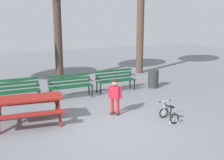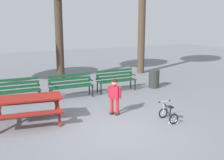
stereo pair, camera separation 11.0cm
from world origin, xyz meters
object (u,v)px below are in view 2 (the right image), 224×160
object	(u,v)px
picnic_table	(28,103)
child_standing	(115,94)
park_bench_right	(116,78)
kids_bicycle	(168,114)
park_bench_left	(71,84)
trash_bin	(154,79)
park_bench_far_left	(16,89)

from	to	relation	value
picnic_table	child_standing	distance (m)	2.49
park_bench_right	child_standing	bearing A→B (deg)	-117.06
picnic_table	child_standing	bearing A→B (deg)	-8.97
picnic_table	kids_bicycle	world-z (taller)	picnic_table
park_bench_left	kids_bicycle	distance (m)	3.94
park_bench_right	child_standing	xyz separation A→B (m)	(-1.26, -2.46, 0.15)
park_bench_right	kids_bicycle	xyz separation A→B (m)	(-0.12, -3.62, -0.31)
kids_bicycle	park_bench_left	bearing A→B (deg)	116.97
park_bench_left	park_bench_right	bearing A→B (deg)	3.62
park_bench_right	kids_bicycle	distance (m)	3.63
park_bench_right	trash_bin	world-z (taller)	park_bench_right
kids_bicycle	trash_bin	bearing A→B (deg)	62.05
park_bench_left	trash_bin	bearing A→B (deg)	-1.64
park_bench_far_left	child_standing	xyz separation A→B (m)	(2.54, -2.46, 0.15)
child_standing	park_bench_left	bearing A→B (deg)	105.28
child_standing	kids_bicycle	size ratio (longest dim) A/B	1.94
park_bench_left	picnic_table	bearing A→B (deg)	-132.93
child_standing	park_bench_far_left	bearing A→B (deg)	135.91
park_bench_far_left	trash_bin	bearing A→B (deg)	-2.30
picnic_table	park_bench_right	bearing A→B (deg)	29.17
child_standing	kids_bicycle	distance (m)	1.69
park_bench_right	kids_bicycle	bearing A→B (deg)	-91.85
park_bench_far_left	trash_bin	world-z (taller)	park_bench_far_left
child_standing	kids_bicycle	bearing A→B (deg)	-45.43
park_bench_far_left	trash_bin	xyz separation A→B (m)	(5.48, -0.22, -0.13)
picnic_table	trash_bin	distance (m)	5.71
kids_bicycle	picnic_table	bearing A→B (deg)	156.75
picnic_table	park_bench_far_left	bearing A→B (deg)	92.26
picnic_table	trash_bin	bearing A→B (deg)	18.92
park_bench_left	child_standing	size ratio (longest dim) A/B	1.45
park_bench_far_left	kids_bicycle	distance (m)	5.17
child_standing	trash_bin	size ratio (longest dim) A/B	1.48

